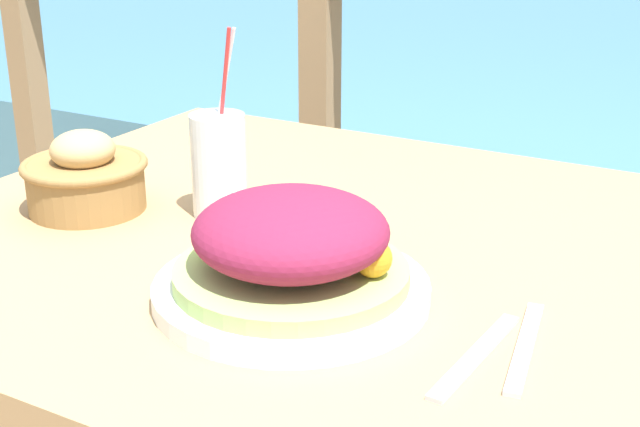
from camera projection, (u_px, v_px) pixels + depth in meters
patio_table at (325, 305)px, 1.14m from camera, size 1.06×0.90×0.73m
railing_fence at (521, 90)px, 1.75m from camera, size 2.80×0.08×1.05m
salad_plate at (291, 256)px, 0.93m from camera, size 0.29×0.29×0.12m
drink_glass at (217, 165)px, 1.15m from camera, size 0.07×0.07×0.25m
bread_basket at (85, 177)px, 1.18m from camera, size 0.17×0.17×0.11m
fork at (476, 356)px, 0.83m from camera, size 0.03×0.18×0.00m
knife at (525, 346)px, 0.85m from camera, size 0.05×0.18×0.00m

